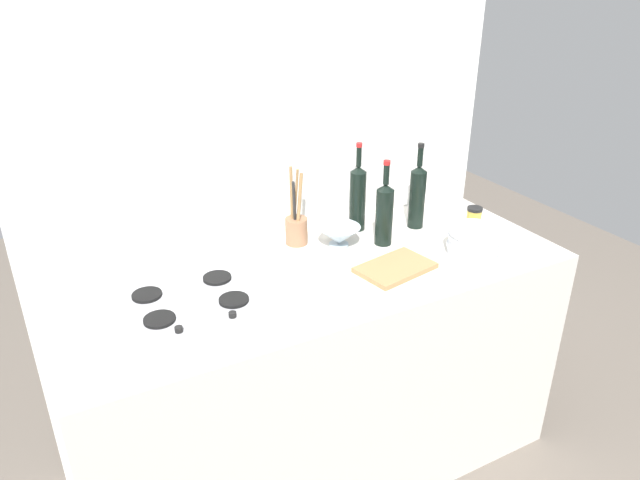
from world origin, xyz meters
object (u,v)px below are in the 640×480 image
utensil_crock (296,227)px  cutting_board (395,268)px  wine_bottle_mid_right (417,195)px  wine_bottle_mid_left (358,197)px  plate_stack (476,242)px  condiment_jar_front (474,218)px  stovetop_hob (191,302)px  mixing_bowl (339,235)px  wine_bottle_leftmost (384,213)px  butter_dish (321,282)px

utensil_crock → cutting_board: size_ratio=1.17×
wine_bottle_mid_right → cutting_board: wine_bottle_mid_right is taller
wine_bottle_mid_left → plate_stack: bearing=-55.3°
wine_bottle_mid_left → utensil_crock: bearing=-179.0°
plate_stack → condiment_jar_front: size_ratio=2.24×
wine_bottle_mid_right → condiment_jar_front: bearing=-35.4°
stovetop_hob → wine_bottle_mid_left: 0.82m
mixing_bowl → condiment_jar_front: condiment_jar_front is taller
stovetop_hob → wine_bottle_leftmost: (0.79, 0.09, 0.11)m
plate_stack → condiment_jar_front: plate_stack is taller
butter_dish → utensil_crock: bearing=76.9°
wine_bottle_leftmost → mixing_bowl: 0.19m
stovetop_hob → utensil_crock: (0.49, 0.24, 0.06)m
condiment_jar_front → mixing_bowl: bearing=167.4°
wine_bottle_leftmost → mixing_bowl: bearing=159.1°
wine_bottle_leftmost → mixing_bowl: (-0.16, 0.06, -0.08)m
mixing_bowl → utensil_crock: bearing=143.9°
cutting_board → utensil_crock: bearing=120.8°
wine_bottle_mid_right → condiment_jar_front: size_ratio=3.66×
wine_bottle_mid_right → cutting_board: 0.41m
wine_bottle_mid_left → cutting_board: 0.39m
stovetop_hob → utensil_crock: size_ratio=1.52×
stovetop_hob → cutting_board: bearing=-9.1°
plate_stack → wine_bottle_mid_left: bearing=124.7°
wine_bottle_mid_right → butter_dish: (-0.58, -0.26, -0.11)m
mixing_bowl → wine_bottle_mid_left: bearing=35.4°
wine_bottle_mid_right → stovetop_hob: bearing=-170.9°
mixing_bowl → wine_bottle_leftmost: bearing=-20.9°
plate_stack → wine_bottle_leftmost: size_ratio=0.64×
stovetop_hob → wine_bottle_mid_right: size_ratio=1.33×
wine_bottle_mid_right → butter_dish: wine_bottle_mid_right is taller
plate_stack → wine_bottle_mid_left: wine_bottle_mid_left is taller
wine_bottle_leftmost → utensil_crock: (-0.29, 0.16, -0.06)m
stovetop_hob → butter_dish: butter_dish is taller
plate_stack → wine_bottle_leftmost: wine_bottle_leftmost is taller
plate_stack → wine_bottle_leftmost: bearing=137.6°
wine_bottle_mid_left → wine_bottle_mid_right: 0.24m
wine_bottle_mid_right → utensil_crock: 0.51m
stovetop_hob → wine_bottle_mid_right: (0.99, 0.16, 0.12)m
stovetop_hob → cutting_board: stovetop_hob is taller
cutting_board → stovetop_hob: bearing=170.9°
wine_bottle_mid_right → mixing_bowl: wine_bottle_mid_right is taller
plate_stack → condiment_jar_front: (0.14, 0.17, -0.00)m
wine_bottle_mid_right → cutting_board: size_ratio=1.33×
plate_stack → wine_bottle_leftmost: (-0.26, 0.23, 0.08)m
plate_stack → wine_bottle_mid_right: (-0.05, 0.30, 0.09)m
plate_stack → wine_bottle_mid_right: 0.32m
plate_stack → butter_dish: (-0.63, 0.04, -0.02)m
wine_bottle_mid_left → butter_dish: size_ratio=2.64×
utensil_crock → condiment_jar_front: bearing=-17.8°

